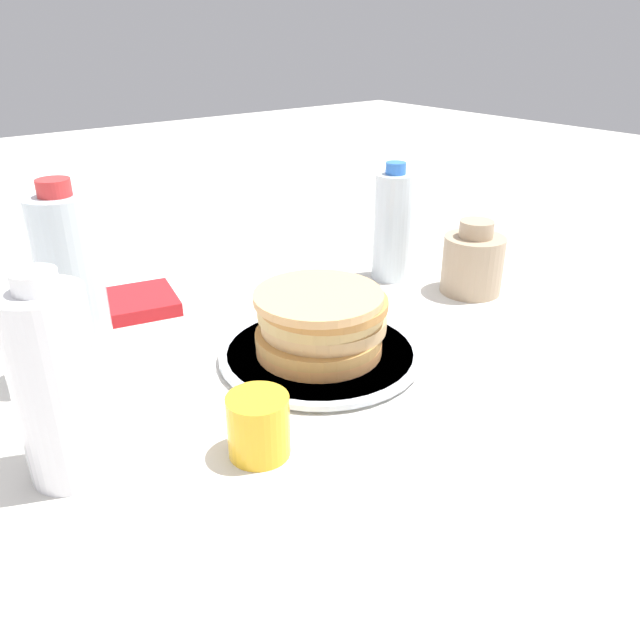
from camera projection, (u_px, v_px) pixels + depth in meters
name	position (u px, v px, depth m)	size (l,w,h in m)	color
ground_plane	(310.00, 370.00, 0.76)	(4.00, 4.00, 0.00)	silver
plate	(320.00, 353.00, 0.79)	(0.25, 0.25, 0.01)	silver
pancake_stack	(321.00, 321.00, 0.77)	(0.17, 0.17, 0.08)	#CF8A4D
juice_glass	(258.00, 426.00, 0.61)	(0.06, 0.06, 0.06)	yellow
cream_jug	(473.00, 262.00, 0.96)	(0.09, 0.09, 0.11)	tan
water_bottle_near	(73.00, 291.00, 0.70)	(0.07, 0.07, 0.24)	silver
water_bottle_mid	(57.00, 385.00, 0.55)	(0.08, 0.08, 0.20)	white
water_bottle_far	(393.00, 226.00, 1.00)	(0.06, 0.06, 0.19)	silver
napkin	(136.00, 303.00, 0.92)	(0.14, 0.13, 0.02)	red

